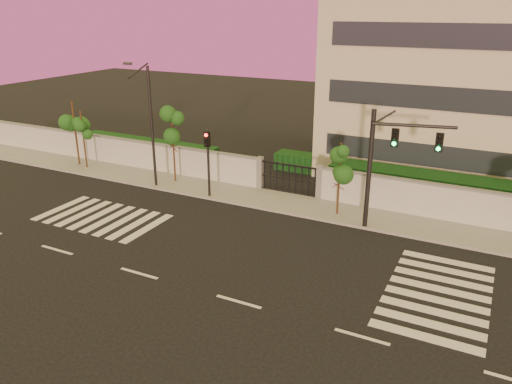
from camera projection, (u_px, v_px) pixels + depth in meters
ground at (239, 302)px, 19.85m from camera, size 120.00×120.00×0.00m
sidewalk at (326, 210)px, 28.61m from camera, size 60.00×3.00×0.15m
perimeter_wall at (337, 186)px, 29.48m from camera, size 60.00×0.36×2.20m
hedge_row at (367, 179)px, 31.41m from camera, size 41.00×4.25×1.80m
road_markings at (247, 254)px, 23.66m from camera, size 57.00×7.62×0.02m
street_tree_a at (74, 119)px, 35.52m from camera, size 1.63×1.30×4.80m
street_tree_b at (82, 126)px, 35.03m from camera, size 1.41×1.13×4.25m
street_tree_c at (173, 128)px, 31.99m from camera, size 1.49×1.18×5.03m
street_tree_d at (340, 163)px, 26.93m from camera, size 1.41×1.13×4.23m
traffic_signal_main at (386, 158)px, 24.69m from camera, size 3.99×1.04×6.36m
traffic_signal_secondary at (208, 155)px, 29.68m from camera, size 0.33×0.33×4.28m
streetlight_west at (150, 121)px, 30.82m from camera, size 0.48×1.95×8.09m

